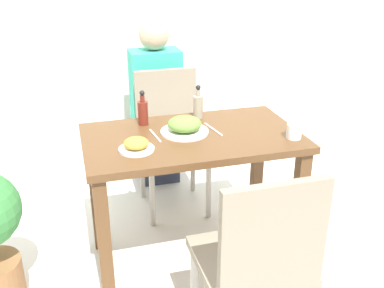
# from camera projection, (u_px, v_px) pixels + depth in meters

# --- Properties ---
(ground_plane) EXTENTS (16.00, 16.00, 0.00)m
(ground_plane) POSITION_uv_depth(u_px,v_px,m) (192.00, 259.00, 2.52)
(ground_plane) COLOR silver
(dining_table) EXTENTS (1.06, 0.62, 0.75)m
(dining_table) POSITION_uv_depth(u_px,v_px,m) (192.00, 159.00, 2.26)
(dining_table) COLOR brown
(dining_table) RESTS_ON ground_plane
(chair_near) EXTENTS (0.42, 0.42, 0.89)m
(chair_near) POSITION_uv_depth(u_px,v_px,m) (258.00, 259.00, 1.72)
(chair_near) COLOR gray
(chair_near) RESTS_ON ground_plane
(chair_far) EXTENTS (0.42, 0.42, 0.89)m
(chair_far) POSITION_uv_depth(u_px,v_px,m) (170.00, 133.00, 2.89)
(chair_far) COLOR gray
(chair_far) RESTS_ON ground_plane
(food_plate) EXTENTS (0.24, 0.24, 0.08)m
(food_plate) POSITION_uv_depth(u_px,v_px,m) (185.00, 126.00, 2.22)
(food_plate) COLOR white
(food_plate) RESTS_ON dining_table
(side_plate) EXTENTS (0.16, 0.16, 0.06)m
(side_plate) POSITION_uv_depth(u_px,v_px,m) (136.00, 145.00, 2.03)
(side_plate) COLOR white
(side_plate) RESTS_ON dining_table
(drink_cup) EXTENTS (0.07, 0.07, 0.07)m
(drink_cup) POSITION_uv_depth(u_px,v_px,m) (294.00, 131.00, 2.16)
(drink_cup) COLOR white
(drink_cup) RESTS_ON dining_table
(sauce_bottle) EXTENTS (0.05, 0.05, 0.18)m
(sauce_bottle) POSITION_uv_depth(u_px,v_px,m) (198.00, 105.00, 2.40)
(sauce_bottle) COLOR gray
(sauce_bottle) RESTS_ON dining_table
(condiment_bottle) EXTENTS (0.05, 0.05, 0.18)m
(condiment_bottle) POSITION_uv_depth(u_px,v_px,m) (143.00, 112.00, 2.31)
(condiment_bottle) COLOR maroon
(condiment_bottle) RESTS_ON dining_table
(fork_utensil) EXTENTS (0.03, 0.17, 0.00)m
(fork_utensil) POSITION_uv_depth(u_px,v_px,m) (155.00, 136.00, 2.20)
(fork_utensil) COLOR silver
(fork_utensil) RESTS_ON dining_table
(spoon_utensil) EXTENTS (0.04, 0.18, 0.00)m
(spoon_utensil) POSITION_uv_depth(u_px,v_px,m) (213.00, 129.00, 2.27)
(spoon_utensil) COLOR silver
(spoon_utensil) RESTS_ON dining_table
(person_figure) EXTENTS (0.34, 0.22, 1.17)m
(person_figure) POSITION_uv_depth(u_px,v_px,m) (156.00, 106.00, 3.15)
(person_figure) COLOR #2D3347
(person_figure) RESTS_ON ground_plane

